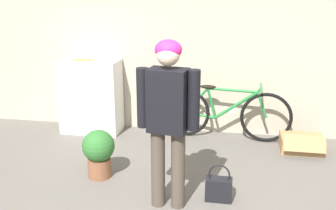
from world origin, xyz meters
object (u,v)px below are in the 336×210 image
object	(u,v)px
person	(168,111)
handbag	(219,188)
potted_plant	(99,151)
bicycle	(225,113)
banana	(84,60)
cardboard_box	(301,143)

from	to	relation	value
person	handbag	world-z (taller)	person
handbag	potted_plant	bearing A→B (deg)	168.22
person	bicycle	distance (m)	1.95
handbag	banana	bearing A→B (deg)	141.07
bicycle	potted_plant	size ratio (longest dim) A/B	3.27
potted_plant	bicycle	bearing A→B (deg)	45.96
person	potted_plant	distance (m)	1.16
bicycle	banana	xyz separation A→B (m)	(-1.93, -0.06, 0.68)
potted_plant	banana	bearing A→B (deg)	115.79
bicycle	handbag	size ratio (longest dim) A/B	4.64
handbag	potted_plant	distance (m)	1.36
bicycle	banana	distance (m)	2.05
bicycle	cardboard_box	xyz separation A→B (m)	(0.99, -0.24, -0.27)
cardboard_box	potted_plant	distance (m)	2.56
person	banana	bearing A→B (deg)	138.41
person	cardboard_box	distance (m)	2.30
potted_plant	handbag	bearing A→B (deg)	-11.78
bicycle	handbag	distance (m)	1.65
bicycle	handbag	bearing A→B (deg)	-87.26
person	bicycle	size ratio (longest dim) A/B	0.90
bicycle	cardboard_box	size ratio (longest dim) A/B	3.39
person	bicycle	world-z (taller)	person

